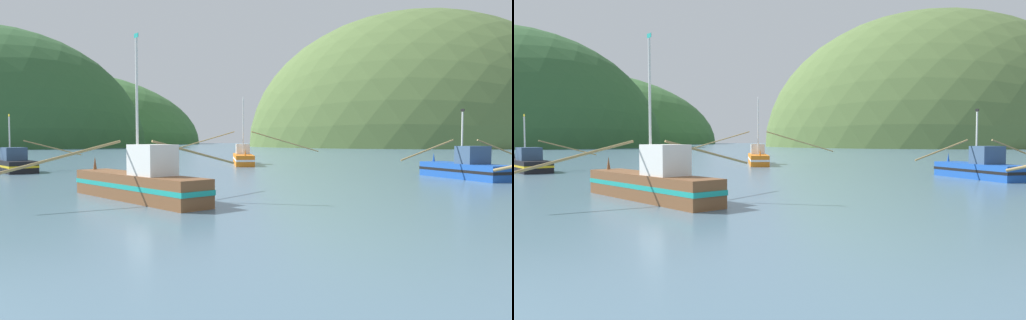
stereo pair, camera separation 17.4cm
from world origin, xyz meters
TOP-DOWN VIEW (x-y plane):
  - hill_mid_right at (-140.80, 248.78)m, footprint 175.10×140.08m
  - hill_far_right at (47.42, 178.22)m, footprint 125.31×100.25m
  - hill_mid_left at (40.75, 171.98)m, footprint 80.82×64.66m
  - fishing_boat_orange at (0.05, 47.57)m, footprint 16.94×10.11m
  - fishing_boat_blue at (18.89, 30.64)m, footprint 10.09×7.85m
  - fishing_boat_brown at (-0.57, 16.05)m, footprint 8.65×9.39m
  - fishing_boat_black at (-19.10, 34.19)m, footprint 8.89×9.40m

SIDE VIEW (x-z plane):
  - hill_mid_right at x=-140.80m, z-range -41.42..41.42m
  - hill_far_right at x=47.42m, z-range -49.46..49.46m
  - hill_mid_left at x=40.75m, z-range -42.86..42.86m
  - fishing_boat_black at x=-19.10m, z-range -1.88..3.24m
  - fishing_boat_orange at x=0.05m, z-range -3.05..4.53m
  - fishing_boat_blue at x=18.89m, z-range -1.81..3.31m
  - fishing_boat_brown at x=-0.57m, z-range -3.08..4.79m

